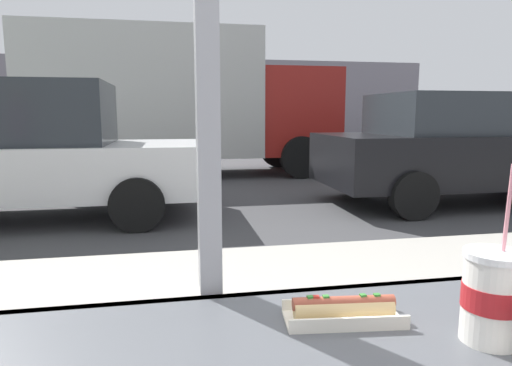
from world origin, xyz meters
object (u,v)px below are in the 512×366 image
Objects in this scene: hotdog_tray_near at (343,310)px; parked_car_black at (462,148)px; parked_car_white at (31,152)px; box_truck at (179,100)px; soda_cup_left at (492,295)px.

parked_car_black is (4.03, 5.34, -0.13)m from hotdog_tray_near.
parked_car_white is 6.12m from parked_car_black.
box_truck is at bearing 136.02° from parked_car_black.
parked_car_black is at bearing 55.20° from soda_cup_left.
soda_cup_left is at bearing -28.51° from hotdog_tray_near.
hotdog_tray_near is 9.41m from box_truck.
hotdog_tray_near is at bearing 151.49° from soda_cup_left.
parked_car_black reaches higher than soda_cup_left.
box_truck reaches higher than parked_car_black.
hotdog_tray_near is at bearing -127.02° from parked_car_black.
parked_car_white is at bearing 180.00° from parked_car_black.
soda_cup_left is 5.94m from parked_car_white.
box_truck reaches higher than hotdog_tray_near.
parked_car_black is 5.87m from box_truck.
parked_car_white reaches higher than soda_cup_left.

